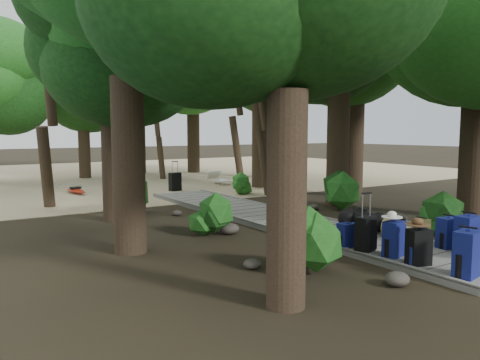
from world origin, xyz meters
TOP-DOWN VIEW (x-y plane):
  - ground at (0.00, 0.00)m, footprint 120.00×120.00m
  - sand_beach at (0.00, 16.00)m, footprint 40.00×22.00m
  - boardwalk at (0.00, 1.00)m, footprint 2.00×12.00m
  - backpack_left_a at (-0.64, -4.56)m, footprint 0.47×0.37m
  - backpack_left_b at (-0.70, -3.74)m, footprint 0.43×0.36m
  - backpack_left_c at (-0.61, -3.16)m, footprint 0.43×0.34m
  - backpack_left_d at (-0.80, -2.20)m, footprint 0.35×0.26m
  - backpack_right_b at (0.64, -3.81)m, footprint 0.45×0.32m
  - backpack_right_c at (0.76, -3.33)m, footprint 0.42×0.32m
  - backpack_right_d at (0.76, -2.74)m, footprint 0.36×0.27m
  - duffel_right_khaki at (0.62, -2.28)m, footprint 0.57×0.69m
  - duffel_right_black at (0.63, -1.33)m, footprint 0.73×0.87m
  - suitcase_on_boardwalk at (-0.76, -2.64)m, footprint 0.47×0.33m
  - lone_suitcase_on_sand at (0.42, 8.18)m, footprint 0.49×0.32m
  - hat_brown at (-0.68, -3.70)m, footprint 0.41×0.41m
  - hat_white at (-0.63, -3.12)m, footprint 0.37×0.37m
  - kayak at (-3.10, 9.44)m, footprint 1.09×3.29m
  - sun_lounger at (3.12, 9.17)m, footprint 0.83×1.73m
  - tree_right_b at (4.72, -1.42)m, footprint 5.61×5.61m
  - tree_right_c at (3.22, 2.12)m, footprint 5.75×5.75m
  - tree_right_d at (5.20, 3.36)m, footprint 5.79×5.79m
  - tree_right_e at (3.99, 7.41)m, footprint 5.57×5.57m
  - tree_right_f at (6.95, 9.70)m, footprint 6.19×6.19m
  - tree_left_a at (-3.57, -3.76)m, footprint 4.58×4.58m
  - tree_left_b at (-4.33, 0.12)m, footprint 4.96×4.96m
  - tree_left_c at (-3.56, 3.53)m, footprint 4.35×4.35m
  - tree_back_a at (-1.17, 15.35)m, footprint 4.73×4.73m
  - tree_back_b at (2.17, 16.44)m, footprint 5.00×5.00m
  - tree_back_c at (4.94, 15.30)m, footprint 5.57×5.57m
  - palm_right_a at (2.92, 5.46)m, footprint 4.18×4.18m
  - palm_right_b at (5.13, 10.99)m, footprint 4.81×4.81m
  - palm_right_c at (2.13, 12.98)m, footprint 3.95×3.95m
  - palm_left_a at (-4.80, 6.69)m, footprint 4.74×4.74m
  - rock_left_a at (-1.60, -4.04)m, footprint 0.40×0.36m
  - rock_left_b at (-2.96, -2.08)m, footprint 0.32×0.29m
  - rock_left_c at (-1.86, 0.45)m, footprint 0.47×0.42m
  - rock_left_d at (-1.84, 3.25)m, footprint 0.28×0.25m
  - rock_right_b at (2.29, -0.95)m, footprint 0.54×0.49m
  - rock_right_c at (2.03, 1.88)m, footprint 0.32×0.29m
  - shrub_left_a at (-2.19, -2.84)m, footprint 1.24×1.24m
  - shrub_left_b at (-2.29, 0.57)m, footprint 0.87×0.87m
  - shrub_left_c at (-2.89, 4.50)m, footprint 1.33×1.33m
  - shrub_right_a at (1.93, -2.25)m, footprint 1.02×1.02m
  - shrub_right_b at (2.75, 1.52)m, footprint 1.34×1.34m
  - shrub_right_c at (1.98, 5.93)m, footprint 0.75×0.75m

SIDE VIEW (x-z plane):
  - ground at x=0.00m, z-range 0.00..0.00m
  - sand_beach at x=0.00m, z-range 0.00..0.02m
  - boardwalk at x=0.00m, z-range 0.00..0.12m
  - rock_left_d at x=-1.84m, z-range 0.00..0.15m
  - rock_right_c at x=2.03m, z-range 0.00..0.17m
  - rock_left_b at x=-2.96m, z-range 0.00..0.17m
  - rock_left_a at x=-1.60m, z-range 0.00..0.22m
  - rock_left_c at x=-1.86m, z-range 0.00..0.26m
  - rock_right_b at x=2.29m, z-range 0.00..0.30m
  - kayak at x=-3.10m, z-range 0.02..0.34m
  - sun_lounger at x=3.12m, z-range 0.02..0.56m
  - duffel_right_khaki at x=0.62m, z-range 0.12..0.52m
  - shrub_right_c at x=1.98m, z-range 0.00..0.68m
  - duffel_right_black at x=0.63m, z-range 0.12..0.59m
  - lone_suitcase_on_sand at x=0.42m, z-range 0.02..0.73m
  - backpack_right_d at x=0.76m, z-range 0.12..0.63m
  - backpack_left_d at x=-0.80m, z-range 0.12..0.64m
  - shrub_left_b at x=-2.29m, z-range 0.00..0.78m
  - backpack_right_c at x=0.76m, z-range 0.12..0.78m
  - suitcase_on_boardwalk at x=-0.76m, z-range 0.12..0.78m
  - backpack_left_b at x=-0.70m, z-range 0.12..0.79m
  - shrub_right_a at x=1.93m, z-range 0.00..0.92m
  - backpack_left_c at x=-0.61m, z-range 0.12..0.83m
  - backpack_right_b at x=0.64m, z-range 0.12..0.91m
  - backpack_left_a at x=-0.64m, z-range 0.12..0.92m
  - shrub_left_a at x=-2.19m, z-range 0.00..1.11m
  - shrub_left_c at x=-2.89m, z-range 0.00..1.20m
  - shrub_right_b at x=2.75m, z-range 0.00..1.21m
  - hat_brown at x=-0.68m, z-range 0.79..0.92m
  - hat_white at x=-0.63m, z-range 0.83..0.95m
  - palm_right_c at x=2.13m, z-range 0.00..6.29m
  - palm_right_a at x=2.92m, z-range 0.00..7.12m
  - palm_left_a at x=-4.80m, z-range 0.00..7.54m
  - tree_left_c at x=-3.56m, z-range 0.00..7.57m
  - tree_left_a at x=-3.57m, z-range 0.00..7.64m
  - tree_back_a at x=-1.17m, z-range 0.00..8.19m
  - tree_back_b at x=2.17m, z-range 0.00..8.92m
  - tree_left_b at x=-4.33m, z-range 0.00..8.93m
  - palm_right_b at x=5.13m, z-range 0.00..9.30m
  - tree_right_c at x=3.22m, z-range 0.00..9.95m
  - tree_right_b at x=4.72m, z-range 0.00..10.02m
  - tree_right_e at x=3.99m, z-range 0.00..10.02m
  - tree_back_c at x=4.94m, z-range 0.00..10.02m
  - tree_right_d at x=5.20m, z-range 0.00..10.62m
  - tree_right_f at x=6.95m, z-range 0.00..11.06m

